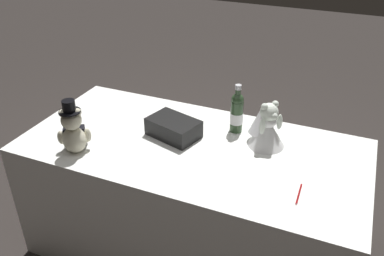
{
  "coord_description": "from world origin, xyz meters",
  "views": [
    {
      "loc": [
        -0.7,
        1.63,
        1.85
      ],
      "look_at": [
        0.0,
        0.0,
        0.82
      ],
      "focal_mm": 38.35,
      "sensor_mm": 36.0,
      "label": 1
    }
  ],
  "objects_px": {
    "champagne_bottle": "(237,112)",
    "gift_case_black": "(174,128)",
    "teddy_bear_groom": "(73,131)",
    "teddy_bear_bride": "(266,126)",
    "signing_pen": "(299,195)"
  },
  "relations": [
    {
      "from": "champagne_bottle",
      "to": "gift_case_black",
      "type": "xyz_separation_m",
      "value": [
        0.29,
        0.18,
        -0.07
      ]
    },
    {
      "from": "teddy_bear_groom",
      "to": "teddy_bear_bride",
      "type": "bearing_deg",
      "value": -153.23
    },
    {
      "from": "teddy_bear_groom",
      "to": "gift_case_black",
      "type": "xyz_separation_m",
      "value": [
        -0.39,
        -0.32,
        -0.06
      ]
    },
    {
      "from": "teddy_bear_bride",
      "to": "champagne_bottle",
      "type": "bearing_deg",
      "value": -20.98
    },
    {
      "from": "signing_pen",
      "to": "gift_case_black",
      "type": "distance_m",
      "value": 0.74
    },
    {
      "from": "teddy_bear_bride",
      "to": "gift_case_black",
      "type": "distance_m",
      "value": 0.48
    },
    {
      "from": "signing_pen",
      "to": "champagne_bottle",
      "type": "bearing_deg",
      "value": -44.91
    },
    {
      "from": "gift_case_black",
      "to": "teddy_bear_bride",
      "type": "bearing_deg",
      "value": -166.48
    },
    {
      "from": "teddy_bear_bride",
      "to": "signing_pen",
      "type": "relative_size",
      "value": 1.69
    },
    {
      "from": "gift_case_black",
      "to": "champagne_bottle",
      "type": "bearing_deg",
      "value": -148.17
    },
    {
      "from": "teddy_bear_bride",
      "to": "signing_pen",
      "type": "bearing_deg",
      "value": 124.7
    },
    {
      "from": "teddy_bear_groom",
      "to": "teddy_bear_bride",
      "type": "relative_size",
      "value": 1.15
    },
    {
      "from": "teddy_bear_groom",
      "to": "signing_pen",
      "type": "distance_m",
      "value": 1.1
    },
    {
      "from": "teddy_bear_groom",
      "to": "teddy_bear_bride",
      "type": "height_order",
      "value": "teddy_bear_groom"
    },
    {
      "from": "teddy_bear_groom",
      "to": "signing_pen",
      "type": "xyz_separation_m",
      "value": [
        -1.09,
        -0.08,
        -0.11
      ]
    }
  ]
}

